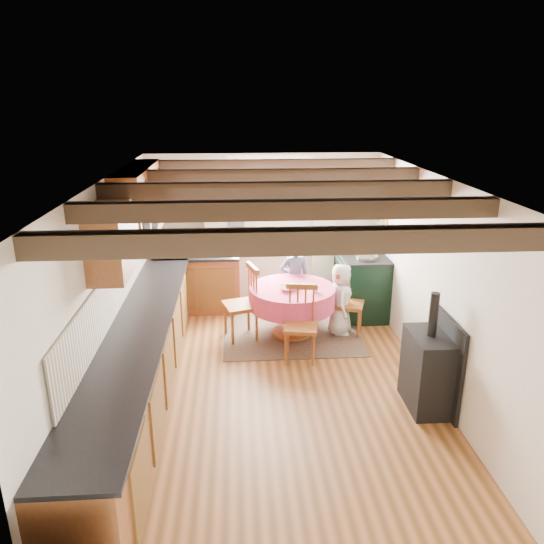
{
  "coord_description": "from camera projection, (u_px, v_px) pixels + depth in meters",
  "views": [
    {
      "loc": [
        -0.42,
        -5.26,
        3.2
      ],
      "look_at": [
        0.0,
        0.8,
        1.15
      ],
      "focal_mm": 34.18,
      "sensor_mm": 36.0,
      "label": 1
    }
  ],
  "objects": [
    {
      "name": "floor",
      "position": [
        277.0,
        387.0,
        6.02
      ],
      "size": [
        3.6,
        5.5,
        0.0
      ],
      "primitive_type": "cube",
      "color": "#A66332",
      "rests_on": "ground"
    },
    {
      "name": "ceiling",
      "position": [
        277.0,
        181.0,
        5.25
      ],
      "size": [
        3.6,
        5.5,
        0.0
      ],
      "primitive_type": "cube",
      "color": "white",
      "rests_on": "ground"
    },
    {
      "name": "wall_back",
      "position": [
        264.0,
        230.0,
        8.24
      ],
      "size": [
        3.6,
        0.0,
        2.4
      ],
      "primitive_type": "cube",
      "color": "silver",
      "rests_on": "ground"
    },
    {
      "name": "wall_front",
      "position": [
        314.0,
        457.0,
        3.04
      ],
      "size": [
        3.6,
        0.0,
        2.4
      ],
      "primitive_type": "cube",
      "color": "silver",
      "rests_on": "ground"
    },
    {
      "name": "wall_left",
      "position": [
        109.0,
        295.0,
        5.52
      ],
      "size": [
        0.0,
        5.5,
        2.4
      ],
      "primitive_type": "cube",
      "color": "silver",
      "rests_on": "ground"
    },
    {
      "name": "wall_right",
      "position": [
        438.0,
        287.0,
        5.75
      ],
      "size": [
        0.0,
        5.5,
        2.4
      ],
      "primitive_type": "cube",
      "color": "silver",
      "rests_on": "ground"
    },
    {
      "name": "beam_a",
      "position": [
        301.0,
        241.0,
        3.39
      ],
      "size": [
        3.6,
        0.16,
        0.16
      ],
      "primitive_type": "cube",
      "color": "#3B2B1C",
      "rests_on": "ceiling"
    },
    {
      "name": "beam_b",
      "position": [
        287.0,
        210.0,
        4.34
      ],
      "size": [
        3.6,
        0.16,
        0.16
      ],
      "primitive_type": "cube",
      "color": "#3B2B1C",
      "rests_on": "ceiling"
    },
    {
      "name": "beam_c",
      "position": [
        277.0,
        190.0,
        5.28
      ],
      "size": [
        3.6,
        0.16,
        0.16
      ],
      "primitive_type": "cube",
      "color": "#3B2B1C",
      "rests_on": "ceiling"
    },
    {
      "name": "beam_d",
      "position": [
        271.0,
        176.0,
        6.23
      ],
      "size": [
        3.6,
        0.16,
        0.16
      ],
      "primitive_type": "cube",
      "color": "#3B2B1C",
      "rests_on": "ceiling"
    },
    {
      "name": "beam_e",
      "position": [
        266.0,
        165.0,
        7.17
      ],
      "size": [
        3.6,
        0.16,
        0.16
      ],
      "primitive_type": "cube",
      "color": "#3B2B1C",
      "rests_on": "ceiling"
    },
    {
      "name": "splash_left",
      "position": [
        117.0,
        285.0,
        5.8
      ],
      "size": [
        0.02,
        4.5,
        0.55
      ],
      "primitive_type": "cube",
      "color": "beige",
      "rests_on": "wall_left"
    },
    {
      "name": "splash_back",
      "position": [
        200.0,
        231.0,
        8.15
      ],
      "size": [
        1.4,
        0.02,
        0.55
      ],
      "primitive_type": "cube",
      "color": "beige",
      "rests_on": "wall_back"
    },
    {
      "name": "base_cabinet_left",
      "position": [
        143.0,
        358.0,
        5.78
      ],
      "size": [
        0.6,
        5.3,
        0.88
      ],
      "primitive_type": "cube",
      "color": "brown",
      "rests_on": "floor"
    },
    {
      "name": "base_cabinet_back",
      "position": [
        198.0,
        283.0,
        8.13
      ],
      "size": [
        1.3,
        0.6,
        0.88
      ],
      "primitive_type": "cube",
      "color": "brown",
      "rests_on": "floor"
    },
    {
      "name": "worktop_left",
      "position": [
        142.0,
        320.0,
        5.64
      ],
      "size": [
        0.64,
        5.3,
        0.04
      ],
      "primitive_type": "cube",
      "color": "black",
      "rests_on": "base_cabinet_left"
    },
    {
      "name": "worktop_back",
      "position": [
        197.0,
        255.0,
        7.96
      ],
      "size": [
        1.3,
        0.64,
        0.04
      ],
      "primitive_type": "cube",
      "color": "black",
      "rests_on": "base_cabinet_back"
    },
    {
      "name": "wall_cabinet_glass",
      "position": [
        139.0,
        204.0,
        6.42
      ],
      "size": [
        0.34,
        1.8,
        0.9
      ],
      "primitive_type": "cube",
      "color": "brown",
      "rests_on": "wall_left"
    },
    {
      "name": "wall_cabinet_solid",
      "position": [
        113.0,
        239.0,
        5.02
      ],
      "size": [
        0.34,
        0.9,
        0.7
      ],
      "primitive_type": "cube",
      "color": "brown",
      "rests_on": "wall_left"
    },
    {
      "name": "window_frame",
      "position": [
        270.0,
        205.0,
        8.1
      ],
      "size": [
        1.34,
        0.03,
        1.54
      ],
      "primitive_type": "cube",
      "color": "white",
      "rests_on": "wall_back"
    },
    {
      "name": "window_pane",
      "position": [
        270.0,
        205.0,
        8.1
      ],
      "size": [
        1.2,
        0.01,
        1.4
      ],
      "primitive_type": "cube",
      "color": "white",
      "rests_on": "wall_back"
    },
    {
      "name": "curtain_left",
      "position": [
        216.0,
        238.0,
        8.12
      ],
      "size": [
        0.35,
        0.1,
        2.1
      ],
      "primitive_type": "cube",
      "color": "beige",
      "rests_on": "wall_back"
    },
    {
      "name": "curtain_right",
      "position": [
        323.0,
        237.0,
        8.24
      ],
      "size": [
        0.35,
        0.1,
        2.1
      ],
      "primitive_type": "cube",
      "color": "beige",
      "rests_on": "wall_back"
    },
    {
      "name": "curtain_rod",
      "position": [
        270.0,
        167.0,
        7.83
      ],
      "size": [
        2.0,
        0.03,
        0.03
      ],
      "primitive_type": "cylinder",
      "rotation": [
        0.0,
        1.57,
        0.0
      ],
      "color": "black",
      "rests_on": "wall_back"
    },
    {
      "name": "wall_picture",
      "position": [
        383.0,
        203.0,
        7.77
      ],
      "size": [
        0.04,
        0.5,
        0.6
      ],
      "primitive_type": "cube",
      "color": "gold",
      "rests_on": "wall_right"
    },
    {
      "name": "wall_plate",
      "position": [
        330.0,
        198.0,
        8.12
      ],
      "size": [
        0.3,
        0.02,
        0.3
      ],
      "primitive_type": "cylinder",
      "rotation": [
        1.57,
        0.0,
        0.0
      ],
      "color": "silver",
      "rests_on": "wall_back"
    },
    {
      "name": "rug",
      "position": [
        292.0,
        334.0,
        7.36
      ],
      "size": [
        1.92,
        1.49,
        0.01
      ],
      "primitive_type": "cube",
      "color": "brown",
      "rests_on": "floor"
    },
    {
      "name": "dining_table",
      "position": [
        292.0,
        311.0,
        7.25
      ],
      "size": [
        1.19,
        1.19,
        0.72
      ],
      "primitive_type": null,
      "color": "#CE4456",
      "rests_on": "floor"
    },
    {
      "name": "chair_near",
      "position": [
        301.0,
        324.0,
        6.52
      ],
      "size": [
        0.49,
        0.51,
        0.98
      ],
      "primitive_type": null,
      "rotation": [
        0.0,
        0.0,
        -0.18
      ],
      "color": "brown",
      "rests_on": "floor"
    },
    {
      "name": "chair_left",
      "position": [
        240.0,
        303.0,
        7.11
      ],
      "size": [
        0.58,
        0.56,
        1.05
      ],
      "primitive_type": null,
      "rotation": [
        0.0,
        0.0,
        -1.29
      ],
      "color": "brown",
      "rests_on": "floor"
    },
    {
      "name": "chair_right",
      "position": [
        350.0,
        302.0,
        7.3
      ],
      "size": [
        0.52,
        0.51,
        0.92
      ],
      "primitive_type": null,
      "rotation": [
        0.0,
        0.0,
        1.24
      ],
      "color": "brown",
      "rests_on": "floor"
    },
    {
      "name": "aga_range",
      "position": [
        361.0,
        283.0,
        7.97
      ],
      "size": [
        0.69,
        1.06,
        0.98
      ],
      "primitive_type": null,
      "color": "black",
      "rests_on": "floor"
    },
    {
      "name": "cast_iron_stove",
      "position": [
        429.0,
        351.0,
        5.46
      ],
      "size": [
        0.4,
        0.66,
        1.32
      ],
      "primitive_type": null,
      "color": "black",
      "rests_on": "floor"
    },
    {
      "name": "child_far",
      "position": [
        295.0,
        280.0,
        7.75
      ],
      "size": [
        0.47,
        0.34,
        1.21
      ],
      "primitive_type": "imported",
      "rotation": [
        0.0,
        0.0,
        3.25
      ],
      "color": "#444F65",
      "rests_on": "floor"
    },
    {
      "name": "child_right",
      "position": [
        341.0,
        299.0,
        7.25
      ],
      "size": [
        0.39,
        0.54,
        1.03
      ],
      "primitive_type": "imported",
      "rotation": [
        0.0,
        0.0,
        1.43
      ],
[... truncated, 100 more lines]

